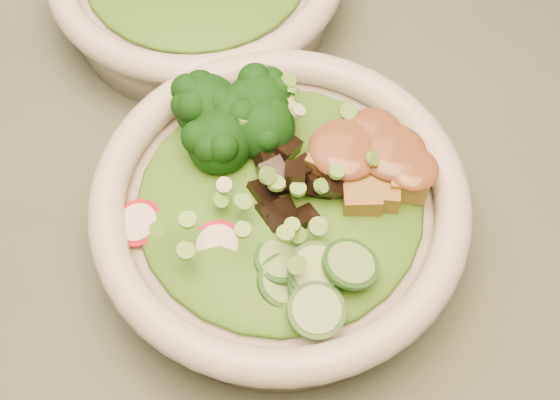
# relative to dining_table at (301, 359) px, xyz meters

# --- Properties ---
(dining_table) EXTENTS (1.20, 0.80, 0.75)m
(dining_table) POSITION_rel_dining_table_xyz_m (0.00, 0.00, 0.00)
(dining_table) COLOR black
(dining_table) RESTS_ON ground
(salad_bowl) EXTENTS (0.24, 0.24, 0.06)m
(salad_bowl) POSITION_rel_dining_table_xyz_m (-0.03, 0.04, 0.15)
(salad_bowl) COLOR beige
(salad_bowl) RESTS_ON dining_table
(lettuce_bed) EXTENTS (0.18, 0.18, 0.02)m
(lettuce_bed) POSITION_rel_dining_table_xyz_m (-0.03, 0.04, 0.17)
(lettuce_bed) COLOR #296615
(lettuce_bed) RESTS_ON salad_bowl
(broccoli_florets) EXTENTS (0.09, 0.08, 0.04)m
(broccoli_florets) POSITION_rel_dining_table_xyz_m (-0.06, 0.08, 0.18)
(broccoli_florets) COLOR black
(broccoli_florets) RESTS_ON salad_bowl
(radish_slices) EXTENTS (0.10, 0.07, 0.02)m
(radish_slices) POSITION_rel_dining_table_xyz_m (-0.07, 0.00, 0.17)
(radish_slices) COLOR #A80C22
(radish_slices) RESTS_ON salad_bowl
(cucumber_slices) EXTENTS (0.08, 0.08, 0.03)m
(cucumber_slices) POSITION_rel_dining_table_xyz_m (0.01, -0.01, 0.18)
(cucumber_slices) COLOR #89B665
(cucumber_slices) RESTS_ON salad_bowl
(mushroom_heap) EXTENTS (0.08, 0.08, 0.04)m
(mushroom_heap) POSITION_rel_dining_table_xyz_m (-0.02, 0.05, 0.18)
(mushroom_heap) COLOR black
(mushroom_heap) RESTS_ON salad_bowl
(tofu_cubes) EXTENTS (0.09, 0.08, 0.03)m
(tofu_cubes) POSITION_rel_dining_table_xyz_m (0.02, 0.07, 0.18)
(tofu_cubes) COLOR olive
(tofu_cubes) RESTS_ON salad_bowl
(peanut_sauce) EXTENTS (0.06, 0.05, 0.01)m
(peanut_sauce) POSITION_rel_dining_table_xyz_m (0.02, 0.07, 0.19)
(peanut_sauce) COLOR brown
(peanut_sauce) RESTS_ON tofu_cubes
(scallion_garnish) EXTENTS (0.17, 0.17, 0.02)m
(scallion_garnish) POSITION_rel_dining_table_xyz_m (-0.03, 0.04, 0.19)
(scallion_garnish) COLOR #67AD3D
(scallion_garnish) RESTS_ON salad_bowl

